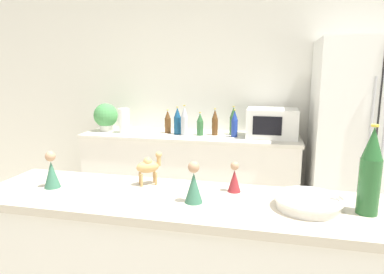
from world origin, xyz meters
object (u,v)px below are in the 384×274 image
object	(u,v)px
microwave	(272,123)
back_bottle_2	(215,122)
potted_plant	(106,116)
fruit_bowl	(308,202)
refrigerator	(364,142)
back_bottle_3	(168,122)
back_bottle_4	(200,124)
camel_figurine	(149,166)
wine_bottle	(370,172)
back_bottle_0	(234,124)
wise_man_figurine_purple	(52,172)
wise_man_figurine_blue	(194,185)
back_bottle_5	(184,121)
back_bottle_6	(233,121)
back_bottle_1	(177,121)
paper_towel_roll	(124,121)
wise_man_figurine_crimson	(234,179)

from	to	relation	value
microwave	back_bottle_2	distance (m)	0.56
potted_plant	fruit_bowl	bearing A→B (deg)	-47.19
refrigerator	back_bottle_3	world-z (taller)	refrigerator
back_bottle_4	camel_figurine	xyz separation A→B (m)	(0.14, -1.87, 0.09)
refrigerator	back_bottle_4	xyz separation A→B (m)	(-1.51, 0.03, 0.10)
wine_bottle	camel_figurine	size ratio (longest dim) A/B	2.19
back_bottle_0	wise_man_figurine_purple	size ratio (longest dim) A/B	1.59
back_bottle_4	wise_man_figurine_blue	bearing A→B (deg)	-79.00
back_bottle_3	back_bottle_5	world-z (taller)	back_bottle_5
back_bottle_5	fruit_bowl	size ratio (longest dim) A/B	1.17
back_bottle_0	wise_man_figurine_blue	size ratio (longest dim) A/B	1.57
microwave	back_bottle_4	size ratio (longest dim) A/B	2.05
potted_plant	back_bottle_0	size ratio (longest dim) A/B	1.10
potted_plant	back_bottle_6	xyz separation A→B (m)	(1.37, 0.09, -0.02)
potted_plant	back_bottle_0	xyz separation A→B (m)	(1.39, -0.03, -0.03)
microwave	back_bottle_6	distance (m)	0.39
fruit_bowl	back_bottle_4	bearing A→B (deg)	112.78
back_bottle_1	wine_bottle	size ratio (longest dim) A/B	0.84
back_bottle_1	back_bottle_2	xyz separation A→B (m)	(0.38, 0.04, -0.01)
refrigerator	paper_towel_roll	bearing A→B (deg)	179.92
back_bottle_6	wise_man_figurine_purple	bearing A→B (deg)	-105.52
refrigerator	wise_man_figurine_blue	xyz separation A→B (m)	(-1.12, -2.01, 0.18)
back_bottle_6	camel_figurine	world-z (taller)	back_bottle_6
wise_man_figurine_crimson	camel_figurine	bearing A→B (deg)	178.89
back_bottle_2	camel_figurine	distance (m)	1.92
back_bottle_1	wise_man_figurine_crimson	distance (m)	2.05
potted_plant	back_bottle_5	xyz separation A→B (m)	(0.89, -0.06, -0.01)
microwave	wise_man_figurine_blue	size ratio (longest dim) A/B	2.80
paper_towel_roll	wine_bottle	distance (m)	2.72
back_bottle_5	camel_figurine	xyz separation A→B (m)	(0.30, -1.84, 0.06)
potted_plant	camel_figurine	size ratio (longest dim) A/B	1.93
back_bottle_1	camel_figurine	xyz separation A→B (m)	(0.38, -1.89, 0.07)
back_bottle_5	back_bottle_4	bearing A→B (deg)	11.54
potted_plant	back_bottle_4	world-z (taller)	potted_plant
back_bottle_3	camel_figurine	bearing A→B (deg)	-75.46
back_bottle_2	wise_man_figurine_blue	world-z (taller)	wise_man_figurine_blue
back_bottle_6	back_bottle_2	bearing A→B (deg)	-158.36
back_bottle_4	back_bottle_5	distance (m)	0.16
microwave	wise_man_figurine_purple	world-z (taller)	wise_man_figurine_purple
back_bottle_4	refrigerator	bearing A→B (deg)	-1.25
refrigerator	back_bottle_0	size ratio (longest dim) A/B	6.73
potted_plant	back_bottle_4	distance (m)	1.05
potted_plant	wise_man_figurine_crimson	bearing A→B (deg)	-50.30
wise_man_figurine_blue	wise_man_figurine_purple	bearing A→B (deg)	177.37
back_bottle_0	back_bottle_4	distance (m)	0.34
back_bottle_3	back_bottle_6	size ratio (longest dim) A/B	0.84
paper_towel_roll	back_bottle_2	bearing A→B (deg)	4.78
back_bottle_6	wine_bottle	distance (m)	2.25
back_bottle_2	wise_man_figurine_purple	world-z (taller)	wise_man_figurine_purple
back_bottle_6	fruit_bowl	size ratio (longest dim) A/B	1.11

